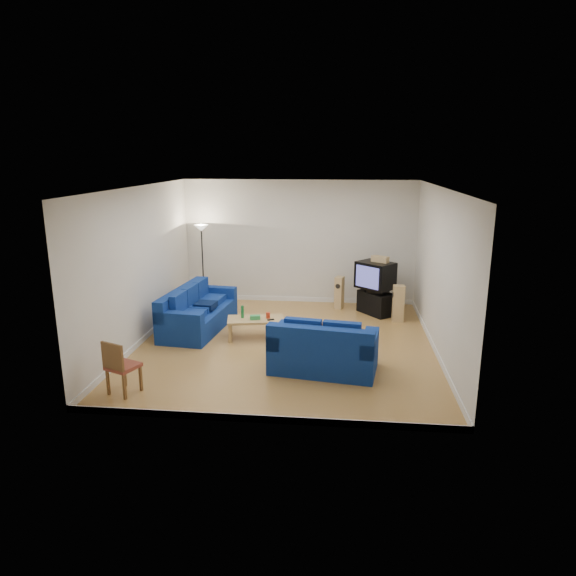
# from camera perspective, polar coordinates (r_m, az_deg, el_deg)

# --- Properties ---
(room) EXTENTS (6.01, 6.51, 3.21)m
(room) POSITION_cam_1_polar(r_m,az_deg,el_deg) (10.24, -0.23, 1.84)
(room) COLOR olive
(room) RESTS_ON ground
(sofa_three_seat) EXTENTS (1.29, 2.48, 0.92)m
(sofa_three_seat) POSITION_cam_1_polar(r_m,az_deg,el_deg) (11.69, -10.15, -2.87)
(sofa_three_seat) COLOR navy
(sofa_three_seat) RESTS_ON ground
(sofa_loveseat) EXTENTS (2.01, 1.31, 0.94)m
(sofa_loveseat) POSITION_cam_1_polar(r_m,az_deg,el_deg) (9.31, 3.93, -7.17)
(sofa_loveseat) COLOR navy
(sofa_loveseat) RESTS_ON ground
(coffee_table) EXTENTS (1.28, 0.80, 0.43)m
(coffee_table) POSITION_cam_1_polar(r_m,az_deg,el_deg) (10.95, -3.59, -3.66)
(coffee_table) COLOR tan
(coffee_table) RESTS_ON ground
(bottle) EXTENTS (0.09, 0.09, 0.27)m
(bottle) POSITION_cam_1_polar(r_m,az_deg,el_deg) (10.95, -5.08, -2.65)
(bottle) COLOR #197233
(bottle) RESTS_ON coffee_table
(tissue_box) EXTENTS (0.23, 0.16, 0.09)m
(tissue_box) POSITION_cam_1_polar(r_m,az_deg,el_deg) (10.86, -3.67, -3.28)
(tissue_box) COLOR green
(tissue_box) RESTS_ON coffee_table
(red_canister) EXTENTS (0.12, 0.12, 0.12)m
(red_canister) POSITION_cam_1_polar(r_m,az_deg,el_deg) (10.92, -2.23, -3.06)
(red_canister) COLOR red
(red_canister) RESTS_ON coffee_table
(remote) EXTENTS (0.15, 0.12, 0.02)m
(remote) POSITION_cam_1_polar(r_m,az_deg,el_deg) (10.81, -1.94, -3.53)
(remote) COLOR black
(remote) RESTS_ON coffee_table
(tv_stand) EXTENTS (0.95, 1.01, 0.55)m
(tv_stand) POSITION_cam_1_polar(r_m,az_deg,el_deg) (12.80, 9.77, -1.65)
(tv_stand) COLOR black
(tv_stand) RESTS_ON ground
(av_receiver) EXTENTS (0.57, 0.54, 0.10)m
(av_receiver) POSITION_cam_1_polar(r_m,az_deg,el_deg) (12.67, 9.95, -0.29)
(av_receiver) COLOR black
(av_receiver) RESTS_ON tv_stand
(television) EXTENTS (1.03, 1.01, 0.65)m
(television) POSITION_cam_1_polar(r_m,az_deg,el_deg) (12.61, 9.67, 1.41)
(television) COLOR black
(television) RESTS_ON av_receiver
(centre_speaker) EXTENTS (0.44, 0.37, 0.15)m
(centre_speaker) POSITION_cam_1_polar(r_m,az_deg,el_deg) (12.56, 10.20, 3.18)
(centre_speaker) COLOR tan
(centre_speaker) RESTS_ON television
(speaker_left) EXTENTS (0.26, 0.29, 0.83)m
(speaker_left) POSITION_cam_1_polar(r_m,az_deg,el_deg) (13.08, 5.72, -0.51)
(speaker_left) COLOR tan
(speaker_left) RESTS_ON ground
(speaker_right) EXTENTS (0.28, 0.21, 0.87)m
(speaker_right) POSITION_cam_1_polar(r_m,az_deg,el_deg) (12.26, 12.15, -1.69)
(speaker_right) COLOR tan
(speaker_right) RESTS_ON ground
(floor_lamp) EXTENTS (0.36, 0.36, 2.09)m
(floor_lamp) POSITION_cam_1_polar(r_m,az_deg,el_deg) (13.28, -9.57, 5.39)
(floor_lamp) COLOR black
(floor_lamp) RESTS_ON ground
(dining_chair) EXTENTS (0.58, 0.58, 0.93)m
(dining_chair) POSITION_cam_1_polar(r_m,az_deg,el_deg) (8.79, -18.19, -8.11)
(dining_chair) COLOR brown
(dining_chair) RESTS_ON ground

